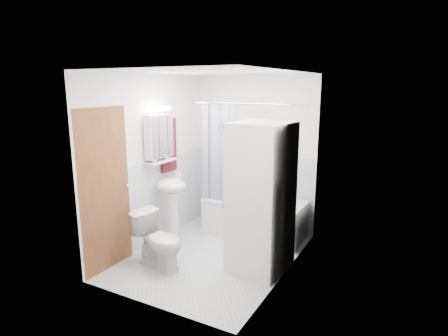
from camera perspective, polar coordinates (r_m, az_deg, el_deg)
The scene contains 20 objects.
floor at distance 5.16m, azimuth -1.71°, elevation -13.29°, with size 2.60×2.60×0.00m, color silver.
room_walls at distance 4.71m, azimuth -1.83°, elevation 3.24°, with size 2.60×2.60×2.60m.
wainscot at distance 5.17m, azimuth -0.12°, elevation -6.04°, with size 1.98×2.58×2.58m.
door at distance 4.93m, azimuth -14.65°, elevation -2.51°, with size 0.05×2.00×2.00m.
bathtub at distance 5.71m, azimuth 4.67°, elevation -7.31°, with size 1.48×0.70×0.57m.
tub_spout at distance 5.77m, azimuth 7.91°, elevation -1.23°, with size 0.04×0.04×0.12m, color silver.
curtain_rod at distance 5.12m, azimuth 3.67°, elevation 9.75°, with size 0.02×0.02×1.66m, color silver.
shower_curtain at distance 5.41m, azimuth -0.82°, elevation 1.92°, with size 0.55×0.02×1.45m.
sink at distance 5.40m, azimuth -7.97°, elevation -4.19°, with size 0.44×0.37×1.04m.
medicine_cabinet at distance 5.28m, azimuth -9.83°, elevation 4.94°, with size 0.13×0.50×0.71m.
shelf at distance 5.33m, azimuth -9.56°, elevation 1.03°, with size 0.18×0.54×0.03m, color silver.
shower_caddy at distance 5.69m, azimuth 8.42°, elevation 1.28°, with size 0.22×0.06×0.02m, color silver.
towel at distance 5.52m, azimuth -8.45°, elevation 3.58°, with size 0.07×0.33×0.79m.
washer_dryer at distance 4.53m, azimuth 5.57°, elevation -4.63°, with size 0.72×0.72×1.83m.
toilet at distance 4.83m, azimuth -9.86°, elevation -10.87°, with size 0.39×0.70×0.69m, color white.
soap_pump at distance 5.40m, azimuth -6.98°, elevation -1.47°, with size 0.08×0.17×0.08m, color gray.
shelf_bottle at distance 5.21m, azimuth -10.59°, elevation 1.26°, with size 0.07×0.18×0.07m, color gray.
shelf_cup at distance 5.41m, azimuth -8.81°, elevation 1.91°, with size 0.10×0.09×0.10m, color gray.
shampoo_a at distance 5.71m, azimuth 7.52°, elevation 2.12°, with size 0.13×0.17×0.13m, color gray.
shampoo_b at distance 5.67m, azimuth 8.65°, elevation 1.76°, with size 0.08×0.21×0.08m, color navy.
Camera 1 is at (2.34, -4.02, 2.24)m, focal length 30.00 mm.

